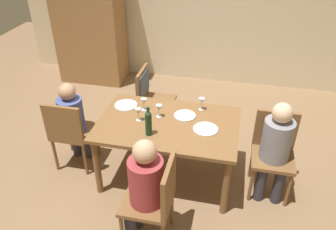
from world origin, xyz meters
TOP-DOWN VIEW (x-y plane):
  - ground_plane at (0.00, 0.00)m, footprint 10.00×10.00m
  - rear_room_partition at (0.00, 2.69)m, footprint 6.40×0.12m
  - armoire_cabinet at (-1.85, 2.24)m, footprint 1.18×0.62m
  - dining_table at (0.00, 0.00)m, footprint 1.50×0.98m
  - chair_right_end at (1.13, 0.09)m, footprint 0.44×0.44m
  - chair_left_end at (-1.13, -0.09)m, footprint 0.44×0.44m
  - chair_near at (0.09, -0.87)m, footprint 0.44×0.44m
  - chair_far_left at (-0.46, 0.87)m, footprint 0.46×0.44m
  - person_woman_host at (1.13, -0.03)m, footprint 0.30×0.35m
  - person_man_bearded at (-1.13, 0.03)m, footprint 0.28×0.33m
  - person_man_guest at (-0.03, -0.87)m, footprint 0.35×0.31m
  - wine_bottle_tall_green at (-0.14, -0.25)m, footprint 0.07×0.07m
  - wine_glass_near_left at (-0.32, 0.20)m, footprint 0.07×0.07m
  - wine_glass_centre at (-0.32, -0.02)m, footprint 0.07×0.07m
  - wine_glass_near_right at (0.31, 0.35)m, footprint 0.07×0.07m
  - wine_glass_far at (-0.12, 0.10)m, footprint 0.07×0.07m
  - dinner_plate_host at (0.15, 0.17)m, footprint 0.24×0.24m
  - dinner_plate_guest_left at (0.41, -0.04)m, footprint 0.26×0.26m
  - dinner_plate_guest_right at (-0.55, 0.24)m, footprint 0.26×0.26m
  - handbag at (0.01, 0.87)m, footprint 0.16×0.29m

SIDE VIEW (x-z plane):
  - ground_plane at x=0.00m, z-range 0.00..0.00m
  - handbag at x=0.01m, z-range 0.00..0.22m
  - chair_right_end at x=1.13m, z-range 0.07..0.99m
  - chair_left_end at x=-1.13m, z-range 0.07..0.99m
  - chair_near at x=0.09m, z-range 0.07..0.99m
  - chair_far_left at x=-0.46m, z-range 0.13..1.05m
  - person_man_bearded at x=-1.13m, z-range 0.09..1.18m
  - person_woman_host at x=1.13m, z-range 0.09..1.22m
  - dining_table at x=0.00m, z-range 0.28..1.03m
  - person_man_guest at x=-0.03m, z-range 0.09..1.23m
  - dinner_plate_host at x=0.15m, z-range 0.75..0.76m
  - dinner_plate_guest_left at x=0.41m, z-range 0.75..0.76m
  - dinner_plate_guest_right at x=-0.55m, z-range 0.75..0.76m
  - wine_glass_near_left at x=-0.32m, z-range 0.78..0.93m
  - wine_glass_centre at x=-0.32m, z-range 0.78..0.93m
  - wine_glass_near_right at x=0.31m, z-range 0.78..0.93m
  - wine_glass_far at x=-0.12m, z-range 0.78..0.93m
  - wine_bottle_tall_green at x=-0.14m, z-range 0.73..1.05m
  - armoire_cabinet at x=-1.85m, z-range 0.01..2.19m
  - rear_room_partition at x=0.00m, z-range 0.00..2.70m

